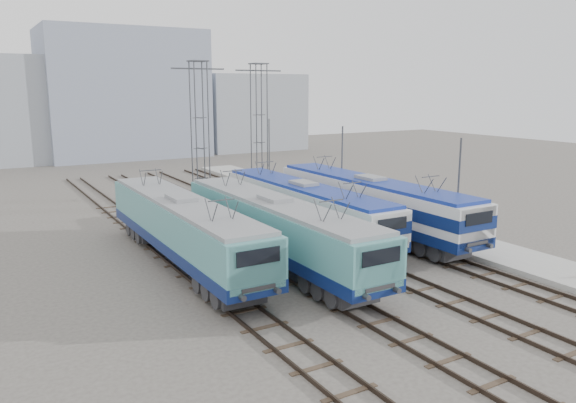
# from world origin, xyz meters

# --- Properties ---
(ground) EXTENTS (160.00, 160.00, 0.00)m
(ground) POSITION_xyz_m (0.00, 0.00, 0.00)
(ground) COLOR #514C47
(platform) EXTENTS (4.00, 70.00, 0.30)m
(platform) POSITION_xyz_m (10.20, 8.00, 0.15)
(platform) COLOR #9E9E99
(platform) RESTS_ON ground
(locomotive_far_left) EXTENTS (2.95, 18.66, 3.51)m
(locomotive_far_left) POSITION_xyz_m (-6.75, 7.62, 2.32)
(locomotive_far_left) COLOR #0C1C52
(locomotive_far_left) RESTS_ON ground
(locomotive_center_left) EXTENTS (2.93, 18.51, 3.48)m
(locomotive_center_left) POSITION_xyz_m (-2.25, 5.03, 2.30)
(locomotive_center_left) COLOR #0C1C52
(locomotive_center_left) RESTS_ON ground
(locomotive_center_right) EXTENTS (2.82, 17.81, 3.35)m
(locomotive_center_right) POSITION_xyz_m (2.25, 9.28, 2.28)
(locomotive_center_right) COLOR #0C1C52
(locomotive_center_right) RESTS_ON ground
(locomotive_far_right) EXTENTS (2.97, 18.77, 3.53)m
(locomotive_far_right) POSITION_xyz_m (6.75, 7.91, 2.39)
(locomotive_far_right) COLOR #0C1C52
(locomotive_far_right) RESTS_ON ground
(catenary_tower_west) EXTENTS (4.50, 1.20, 12.00)m
(catenary_tower_west) POSITION_xyz_m (0.00, 22.00, 6.64)
(catenary_tower_west) COLOR #3F4247
(catenary_tower_west) RESTS_ON ground
(catenary_tower_east) EXTENTS (4.50, 1.20, 12.00)m
(catenary_tower_east) POSITION_xyz_m (6.50, 24.00, 6.64)
(catenary_tower_east) COLOR #3F4247
(catenary_tower_east) RESTS_ON ground
(mast_front) EXTENTS (0.12, 0.12, 7.00)m
(mast_front) POSITION_xyz_m (8.60, 2.00, 3.50)
(mast_front) COLOR #3F4247
(mast_front) RESTS_ON ground
(mast_mid) EXTENTS (0.12, 0.12, 7.00)m
(mast_mid) POSITION_xyz_m (8.60, 14.00, 3.50)
(mast_mid) COLOR #3F4247
(mast_mid) RESTS_ON ground
(mast_rear) EXTENTS (0.12, 0.12, 7.00)m
(mast_rear) POSITION_xyz_m (8.60, 26.00, 3.50)
(mast_rear) COLOR #3F4247
(mast_rear) RESTS_ON ground
(building_center) EXTENTS (22.00, 14.00, 18.00)m
(building_center) POSITION_xyz_m (4.00, 62.00, 9.00)
(building_center) COLOR #858FA4
(building_center) RESTS_ON ground
(building_east) EXTENTS (16.00, 12.00, 12.00)m
(building_east) POSITION_xyz_m (24.00, 62.00, 6.00)
(building_east) COLOR #9097A0
(building_east) RESTS_ON ground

